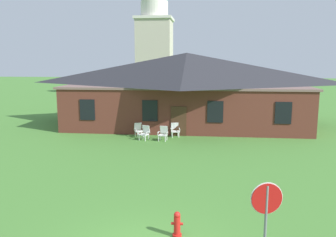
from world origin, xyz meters
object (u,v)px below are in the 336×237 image
lawn_chair_by_porch (139,129)px  lawn_chair_near_door (145,132)px  lawn_chair_middle (175,129)px  fire_hydrant (177,225)px  lawn_chair_left_end (163,133)px  stop_sign (266,210)px

lawn_chair_by_porch → lawn_chair_near_door: same height
lawn_chair_by_porch → lawn_chair_middle: (2.52, 0.27, 0.00)m
lawn_chair_near_door → fire_hydrant: 12.90m
lawn_chair_near_door → lawn_chair_middle: same height
lawn_chair_by_porch → lawn_chair_left_end: 2.11m
lawn_chair_left_end → lawn_chair_middle: same height
lawn_chair_left_end → lawn_chair_by_porch: bearing=151.4°
lawn_chair_left_end → lawn_chair_middle: size_ratio=1.00×
lawn_chair_middle → lawn_chair_by_porch: bearing=-173.9°
lawn_chair_near_door → fire_hydrant: (3.24, -12.49, -0.12)m
lawn_chair_near_door → lawn_chair_left_end: bearing=-2.8°
stop_sign → lawn_chair_middle: (-3.59, 15.28, -1.19)m
lawn_chair_near_door → fire_hydrant: bearing=-75.5°
stop_sign → lawn_chair_by_porch: stop_sign is taller
lawn_chair_by_porch → lawn_chair_middle: same height
fire_hydrant → lawn_chair_middle: bearing=95.5°
lawn_chair_near_door → lawn_chair_by_porch: bearing=122.2°
stop_sign → lawn_chair_by_porch: bearing=112.2°
stop_sign → fire_hydrant: stop_sign is taller
lawn_chair_by_porch → fire_hydrant: size_ratio=1.21×
lawn_chair_near_door → lawn_chair_middle: size_ratio=1.00×
stop_sign → lawn_chair_near_door: stop_sign is taller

